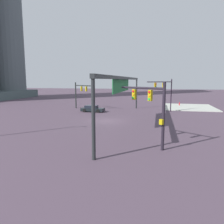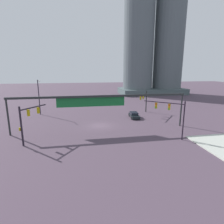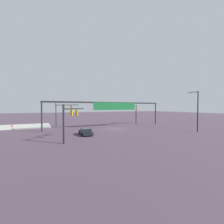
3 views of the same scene
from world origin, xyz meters
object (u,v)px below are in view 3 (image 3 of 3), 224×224
object	(u,v)px
sedan_car_approaching	(86,132)
fire_hydrant_on_curb	(12,126)
traffic_signal_opposite_side	(62,110)
traffic_signal_near_corner	(136,111)
streetlamp_curved_arm	(197,108)
traffic_signal_cross_street	(70,116)

from	to	relation	value
sedan_car_approaching	fire_hydrant_on_curb	xyz separation A→B (m)	(13.08, -16.62, -0.09)
traffic_signal_opposite_side	sedan_car_approaching	world-z (taller)	traffic_signal_opposite_side
traffic_signal_near_corner	streetlamp_curved_arm	xyz separation A→B (m)	(-1.78, 18.22, 0.98)
streetlamp_curved_arm	fire_hydrant_on_curb	bearing A→B (deg)	32.14
traffic_signal_near_corner	streetlamp_curved_arm	world-z (taller)	streetlamp_curved_arm
traffic_signal_opposite_side	traffic_signal_cross_street	bearing A→B (deg)	-53.76
sedan_car_approaching	fire_hydrant_on_curb	size ratio (longest dim) A/B	6.15
traffic_signal_cross_street	streetlamp_curved_arm	bearing A→B (deg)	-57.91
fire_hydrant_on_curb	sedan_car_approaching	bearing A→B (deg)	128.20
streetlamp_curved_arm	traffic_signal_near_corner	bearing A→B (deg)	-18.02
sedan_car_approaching	fire_hydrant_on_curb	distance (m)	21.15
traffic_signal_cross_street	sedan_car_approaching	distance (m)	5.93
sedan_car_approaching	streetlamp_curved_arm	bearing A→B (deg)	-103.55
traffic_signal_near_corner	fire_hydrant_on_curb	xyz separation A→B (m)	(32.48, -5.11, -3.27)
traffic_signal_cross_street	fire_hydrant_on_curb	size ratio (longest dim) A/B	7.60
traffic_signal_opposite_side	traffic_signal_cross_street	size ratio (longest dim) A/B	1.12
traffic_signal_opposite_side	streetlamp_curved_arm	distance (m)	30.41
traffic_signal_near_corner	traffic_signal_opposite_side	size ratio (longest dim) A/B	0.94
traffic_signal_near_corner	fire_hydrant_on_curb	bearing A→B (deg)	-63.88
streetlamp_curved_arm	fire_hydrant_on_curb	xyz separation A→B (m)	(34.26, -23.33, -4.25)
traffic_signal_near_corner	traffic_signal_opposite_side	bearing A→B (deg)	-58.84
traffic_signal_cross_street	sedan_car_approaching	size ratio (longest dim) A/B	1.24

